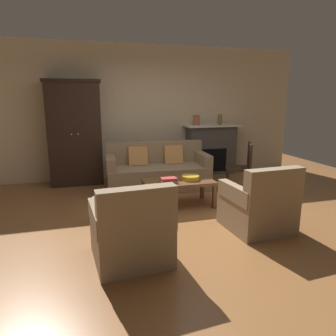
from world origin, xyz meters
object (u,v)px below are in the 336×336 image
(mantel_vase_terracotta, at_px, (196,120))
(dog, at_px, (110,203))
(book_stack, at_px, (169,180))
(armoire, at_px, (75,133))
(armchair_near_right, at_px, (259,207))
(coffee_table, at_px, (179,184))
(armchair_near_left, at_px, (132,233))
(side_chair_wooden, at_px, (243,164))
(fireplace, at_px, (211,149))
(fruit_bowl, at_px, (190,178))
(couch, at_px, (157,172))
(mantel_vase_bronze, at_px, (220,119))

(mantel_vase_terracotta, height_order, dog, mantel_vase_terracotta)
(book_stack, distance_m, mantel_vase_terracotta, 2.42)
(armoire, bearing_deg, armchair_near_right, -52.60)
(book_stack, bearing_deg, coffee_table, 21.00)
(mantel_vase_terracotta, bearing_deg, coffee_table, -117.80)
(coffee_table, bearing_deg, dog, -164.66)
(mantel_vase_terracotta, bearing_deg, book_stack, -121.06)
(coffee_table, bearing_deg, armchair_near_left, -123.08)
(book_stack, distance_m, side_chair_wooden, 1.66)
(fireplace, relative_size, armchair_near_left, 1.43)
(fruit_bowl, distance_m, armchair_near_right, 1.28)
(side_chair_wooden, bearing_deg, armchair_near_left, -140.23)
(couch, height_order, dog, couch)
(armchair_near_left, height_order, armchair_near_right, same)
(couch, height_order, armchair_near_right, armchair_near_right)
(armoire, xyz_separation_m, armchair_near_right, (2.30, -3.01, -0.71))
(fireplace, height_order, dog, fireplace)
(mantel_vase_terracotta, xyz_separation_m, armchair_near_left, (-1.99, -3.42, -0.91))
(couch, bearing_deg, fireplace, 29.27)
(mantel_vase_bronze, bearing_deg, fireplace, 174.31)
(fireplace, distance_m, armchair_near_left, 4.18)
(fireplace, bearing_deg, mantel_vase_terracotta, -177.30)
(coffee_table, distance_m, book_stack, 0.22)
(fruit_bowl, bearing_deg, armchair_near_left, -128.13)
(dog, bearing_deg, couch, 53.68)
(couch, bearing_deg, side_chair_wooden, -23.45)
(armchair_near_left, bearing_deg, armchair_near_right, 11.52)
(book_stack, relative_size, mantel_vase_bronze, 1.12)
(fruit_bowl, bearing_deg, dog, -167.37)
(armoire, distance_m, armchair_near_right, 3.85)
(coffee_table, xyz_separation_m, dog, (-1.11, -0.30, -0.12))
(armchair_near_left, distance_m, armchair_near_right, 1.75)
(couch, relative_size, armchair_near_right, 2.23)
(coffee_table, height_order, armchair_near_left, armchair_near_left)
(fireplace, distance_m, couch, 1.70)
(couch, height_order, mantel_vase_bronze, mantel_vase_bronze)
(fruit_bowl, bearing_deg, armchair_near_right, -65.32)
(armchair_near_left, bearing_deg, fireplace, 55.39)
(couch, xyz_separation_m, coffee_table, (0.08, -1.09, 0.05))
(mantel_vase_terracotta, bearing_deg, armchair_near_left, -120.23)
(couch, relative_size, coffee_table, 1.78)
(book_stack, bearing_deg, couch, 85.04)
(coffee_table, height_order, book_stack, book_stack)
(armoire, height_order, fruit_bowl, armoire)
(couch, height_order, coffee_table, couch)
(armoire, height_order, couch, armoire)
(mantel_vase_bronze, relative_size, armchair_near_left, 0.26)
(mantel_vase_terracotta, bearing_deg, fireplace, 2.70)
(armoire, bearing_deg, side_chair_wooden, -25.00)
(book_stack, bearing_deg, mantel_vase_bronze, 48.42)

